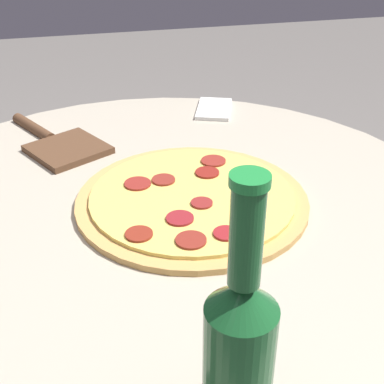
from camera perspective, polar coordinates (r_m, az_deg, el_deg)
table at (r=0.93m, az=-2.95°, el=-11.26°), size 0.98×0.98×0.71m
pizza at (r=0.83m, az=-0.02°, el=-0.74°), size 0.36×0.36×0.02m
beer_bottle at (r=0.47m, az=5.04°, el=-16.70°), size 0.06×0.06×0.27m
pizza_paddle at (r=1.05m, az=-14.08°, el=5.06°), size 0.27×0.19×0.02m
napkin at (r=1.19m, az=2.36°, el=8.85°), size 0.14×0.11×0.01m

